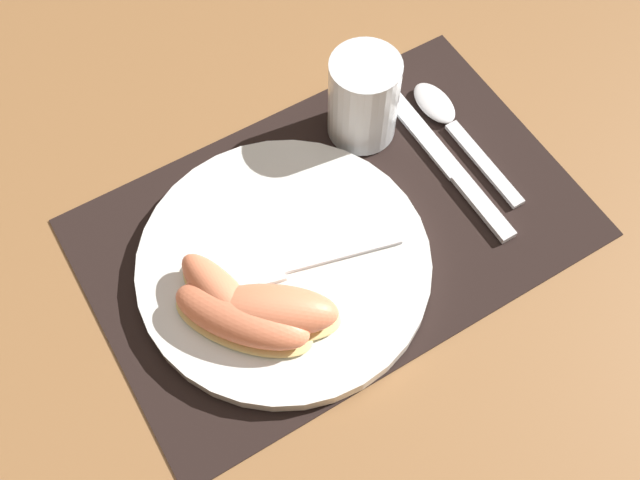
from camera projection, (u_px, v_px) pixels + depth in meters
ground_plane at (335, 228)px, 0.74m from camera, size 3.00×3.00×0.00m
placemat at (335, 227)px, 0.73m from camera, size 0.48×0.30×0.00m
plate at (284, 264)px, 0.70m from camera, size 0.28×0.28×0.02m
juice_glass at (363, 102)px, 0.75m from camera, size 0.07×0.07×0.10m
knife at (449, 165)px, 0.76m from camera, size 0.02×0.21×0.01m
spoon at (447, 119)px, 0.79m from camera, size 0.03×0.18×0.01m
fork at (291, 265)px, 0.69m from camera, size 0.18×0.07×0.00m
citrus_wedge_0 at (222, 297)px, 0.66m from camera, size 0.06×0.12×0.04m
citrus_wedge_1 at (242, 316)px, 0.65m from camera, size 0.12×0.14×0.04m
citrus_wedge_2 at (271, 311)px, 0.65m from camera, size 0.13×0.11×0.04m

